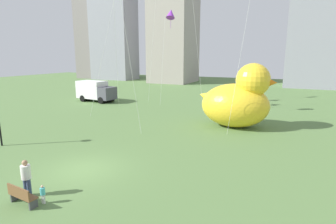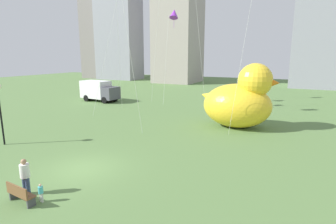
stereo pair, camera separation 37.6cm
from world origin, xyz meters
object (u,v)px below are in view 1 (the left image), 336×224
(park_bench, at_px, (21,195))
(person_adult, at_px, (26,176))
(person_child, at_px, (43,193))
(giant_inflatable_duck, at_px, (238,100))
(kite_purple, at_px, (171,14))
(box_truck, at_px, (95,91))

(park_bench, distance_m, person_adult, 0.95)
(person_child, xyz_separation_m, giant_inflatable_duck, (5.25, 16.58, 1.96))
(person_adult, xyz_separation_m, kite_purple, (-3.82, 24.81, 10.50))
(giant_inflatable_duck, bearing_deg, park_bench, -109.24)
(park_bench, height_order, kite_purple, kite_purple)
(person_child, height_order, box_truck, box_truck)
(park_bench, relative_size, person_child, 1.77)
(giant_inflatable_duck, relative_size, box_truck, 1.18)
(box_truck, height_order, kite_purple, kite_purple)
(park_bench, distance_m, kite_purple, 28.06)
(person_child, bearing_deg, box_truck, 124.42)
(park_bench, bearing_deg, box_truck, 122.62)
(kite_purple, bearing_deg, park_bench, -80.45)
(park_bench, relative_size, person_adult, 0.87)
(person_adult, xyz_separation_m, person_child, (1.18, -0.18, -0.49))
(giant_inflatable_duck, distance_m, box_truck, 21.52)
(park_bench, height_order, box_truck, box_truck)
(person_adult, distance_m, giant_inflatable_duck, 17.67)
(person_child, relative_size, box_truck, 0.15)
(giant_inflatable_duck, bearing_deg, person_adult, -111.39)
(park_bench, distance_m, giant_inflatable_duck, 18.17)
(park_bench, relative_size, giant_inflatable_duck, 0.22)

